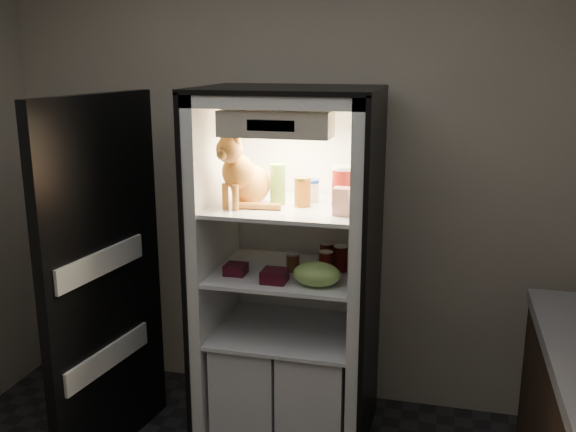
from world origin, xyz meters
name	(u,v)px	position (x,y,z in m)	size (l,w,h in m)	color
room_shell	(179,195)	(0.00, 0.00, 1.62)	(3.60, 3.60, 3.60)	white
refrigerator	(290,293)	(0.00, 1.38, 0.79)	(0.90, 0.72, 1.88)	white
fridge_door	(104,285)	(-0.85, 0.97, 0.91)	(0.18, 0.87, 1.85)	black
tabby_cat	(244,177)	(-0.21, 1.26, 1.44)	(0.33, 0.39, 0.39)	#BD5E18
parmesan_shaker	(278,184)	(-0.05, 1.33, 1.39)	(0.08, 0.08, 0.21)	#25892A
mayo_tub	(311,191)	(0.10, 1.43, 1.35)	(0.08, 0.08, 0.12)	white
salsa_jar	(302,192)	(0.08, 1.31, 1.36)	(0.08, 0.08, 0.15)	maroon
pepper_jar	(344,186)	(0.28, 1.37, 1.39)	(0.12, 0.12, 0.20)	maroon
cream_carton	(342,201)	(0.30, 1.18, 1.36)	(0.08, 0.08, 0.13)	white
soda_can_a	(327,255)	(0.19, 1.42, 1.01)	(0.07, 0.07, 0.13)	black
soda_can_b	(341,258)	(0.27, 1.38, 1.01)	(0.07, 0.07, 0.14)	black
soda_can_c	(326,264)	(0.21, 1.29, 1.00)	(0.07, 0.07, 0.13)	black
condiment_jar	(293,262)	(0.03, 1.33, 0.99)	(0.07, 0.07, 0.10)	#583219
grape_bag	(317,274)	(0.19, 1.14, 1.00)	(0.23, 0.17, 0.12)	#89C25A
berry_box_left	(236,269)	(-0.24, 1.20, 0.97)	(0.11, 0.11, 0.05)	#460B1D
berry_box_right	(275,276)	(-0.02, 1.14, 0.97)	(0.12, 0.12, 0.06)	#460B1D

